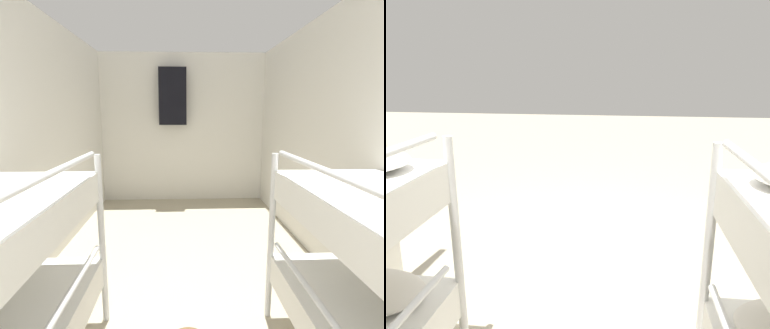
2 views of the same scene
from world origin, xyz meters
TOP-DOWN VIEW (x-y plane):
  - wall_left at (-1.37, 2.75)m, footprint 0.06×5.61m
  - wall_right at (1.37, 2.75)m, footprint 0.06×5.61m
  - wall_back at (0.00, 5.52)m, footprint 2.81×0.06m
  - hanging_coat at (-0.16, 5.37)m, footprint 0.44×0.12m

SIDE VIEW (x-z plane):
  - wall_back at x=0.00m, z-range 0.00..2.44m
  - wall_left at x=-1.37m, z-range 0.00..2.44m
  - wall_right at x=1.37m, z-range 0.00..2.44m
  - hanging_coat at x=-0.16m, z-range 1.29..2.19m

